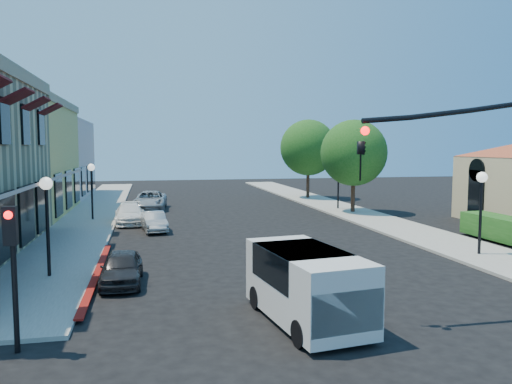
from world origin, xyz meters
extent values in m
plane|color=black|center=(0.00, 0.00, 0.00)|extent=(120.00, 120.00, 0.00)
cube|color=gray|center=(-8.75, 27.00, 0.06)|extent=(3.50, 50.00, 0.12)
cube|color=gray|center=(8.75, 27.00, 0.06)|extent=(3.50, 50.00, 0.12)
cube|color=maroon|center=(-6.90, 8.00, 0.00)|extent=(0.25, 10.00, 0.06)
cube|color=#561416|center=(-9.60, 11.00, 3.05)|extent=(1.75, 17.00, 0.67)
cube|color=#420D10|center=(-9.95, 10.80, 6.55)|extent=(1.02, 1.50, 0.60)
cube|color=#420D10|center=(-9.95, 14.20, 6.55)|extent=(1.02, 1.50, 0.60)
cube|color=#420D10|center=(-9.95, 17.60, 6.55)|extent=(1.02, 1.50, 0.60)
cube|color=black|center=(-10.45, 10.30, 1.60)|extent=(0.12, 2.60, 2.60)
cube|color=black|center=(-10.45, 13.70, 1.60)|extent=(0.12, 2.60, 2.60)
cube|color=black|center=(-10.45, 17.10, 1.60)|extent=(0.12, 2.60, 2.60)
cube|color=beige|center=(-15.50, 38.00, 3.50)|extent=(10.00, 12.00, 7.00)
cube|color=black|center=(14.45, 16.50, 1.80)|extent=(0.12, 1.40, 2.80)
cylinder|color=black|center=(8.80, 22.00, 1.05)|extent=(0.28, 0.28, 2.10)
sphere|color=#195117|center=(8.80, 22.00, 4.20)|extent=(4.56, 4.56, 4.56)
cylinder|color=black|center=(8.80, 32.00, 1.14)|extent=(0.28, 0.28, 2.27)
sphere|color=#195117|center=(8.80, 32.00, 4.55)|extent=(4.94, 4.94, 4.94)
cylinder|color=black|center=(4.10, 1.50, 5.60)|extent=(7.80, 0.14, 0.14)
imported|color=black|center=(0.20, 1.50, 4.70)|extent=(0.20, 0.16, 1.00)
sphere|color=#FF0C0C|center=(0.20, 1.32, 5.00)|extent=(0.22, 0.22, 0.22)
cylinder|color=black|center=(-8.00, 1.50, 1.50)|extent=(0.12, 0.12, 3.00)
cube|color=black|center=(-8.00, 1.35, 2.90)|extent=(0.28, 0.22, 0.85)
sphere|color=#FF0C0C|center=(-8.00, 1.23, 3.15)|extent=(0.18, 0.18, 0.18)
cylinder|color=black|center=(-8.50, 8.00, 1.60)|extent=(0.12, 0.12, 3.20)
sphere|color=white|center=(-8.50, 8.00, 3.35)|extent=(0.44, 0.44, 0.44)
cylinder|color=black|center=(-8.50, 22.00, 1.60)|extent=(0.12, 0.12, 3.20)
sphere|color=white|center=(-8.50, 22.00, 3.35)|extent=(0.44, 0.44, 0.44)
cylinder|color=black|center=(8.50, 8.00, 1.60)|extent=(0.12, 0.12, 3.20)
sphere|color=white|center=(8.50, 8.00, 3.35)|extent=(0.44, 0.44, 0.44)
cylinder|color=black|center=(8.50, 24.00, 1.60)|extent=(0.12, 0.12, 3.20)
sphere|color=white|center=(8.50, 24.00, 3.35)|extent=(0.44, 0.44, 0.44)
cube|color=silver|center=(-1.06, 2.00, 1.03)|extent=(2.42, 4.53, 1.77)
cube|color=silver|center=(-0.81, 0.15, 0.93)|extent=(1.88, 0.83, 0.98)
cube|color=black|center=(-0.86, 0.49, 1.42)|extent=(1.67, 0.32, 0.88)
cube|color=black|center=(-1.10, 2.29, 1.47)|extent=(2.21, 2.78, 0.88)
cylinder|color=black|center=(-1.69, 0.43, 0.32)|extent=(0.33, 0.67, 0.65)
cylinder|color=black|center=(-2.09, 3.35, 0.32)|extent=(0.33, 0.67, 0.65)
cylinder|color=black|center=(-0.04, 0.65, 0.32)|extent=(0.33, 0.67, 0.65)
cylinder|color=black|center=(-0.43, 3.57, 0.32)|extent=(0.33, 0.67, 0.65)
imported|color=black|center=(-5.98, 6.79, 0.56)|extent=(1.39, 3.30, 1.11)
imported|color=#A0A3A5|center=(-4.80, 17.33, 0.54)|extent=(1.51, 3.37, 1.07)
imported|color=white|center=(-6.20, 20.39, 0.60)|extent=(1.90, 4.22, 1.20)
imported|color=#AFB0B4|center=(-4.97, 27.18, 0.67)|extent=(2.64, 5.02, 1.35)
camera|label=1|loc=(-5.05, -10.21, 4.60)|focal=35.00mm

